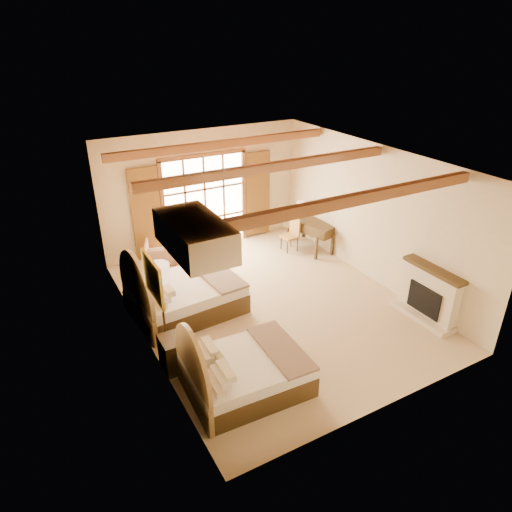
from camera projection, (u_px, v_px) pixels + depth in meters
floor at (270, 304)px, 10.03m from camera, size 7.00×7.00×0.00m
wall_back at (204, 190)px, 12.05m from camera, size 5.50×0.00×5.50m
wall_left at (138, 269)px, 8.12m from camera, size 0.00×7.00×7.00m
wall_right at (374, 214)px, 10.50m from camera, size 0.00×7.00×7.00m
ceiling at (272, 161)px, 8.60m from camera, size 7.00×7.00×0.00m
ceiling_beams at (272, 167)px, 8.65m from camera, size 5.39×4.60×0.18m
french_doors at (205, 204)px, 12.16m from camera, size 3.95×0.08×2.60m
fireplace at (429, 296)px, 9.36m from camera, size 0.46×1.40×1.16m
painting at (153, 279)px, 7.49m from camera, size 0.06×0.95×0.75m
canopy_valance at (195, 235)px, 6.10m from camera, size 0.70×1.40×0.45m
bed_near at (239, 372)px, 7.47m from camera, size 1.99×1.54×1.28m
bed_far at (178, 295)px, 9.55m from camera, size 2.32×1.83×1.45m
nightstand at (176, 352)px, 8.04m from camera, size 0.52×0.52×0.63m
floor_lamp at (159, 278)px, 7.95m from camera, size 0.38×0.38×1.81m
armchair at (162, 256)px, 11.31m from camera, size 1.05×1.06×0.75m
ottoman at (203, 266)px, 11.22m from camera, size 0.69×0.69×0.41m
desk at (310, 233)px, 12.45m from camera, size 1.00×1.57×0.78m
desk_chair at (290, 240)px, 12.36m from camera, size 0.44×0.44×0.91m
desk_lamp at (301, 205)px, 12.55m from camera, size 0.20×0.20×0.39m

